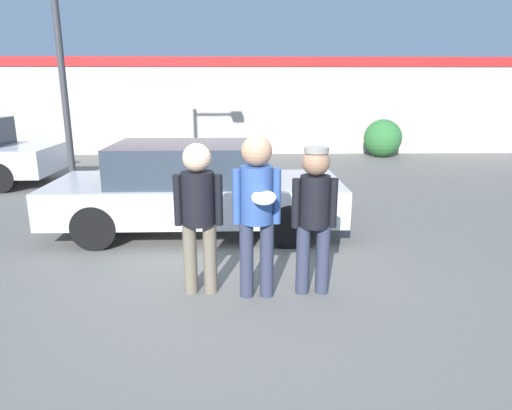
# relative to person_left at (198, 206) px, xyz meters

# --- Properties ---
(ground_plane) EXTENTS (56.00, 56.00, 0.00)m
(ground_plane) POSITION_rel_person_left_xyz_m (0.44, 0.25, -1.00)
(ground_plane) COLOR #66635E
(storefront_building) EXTENTS (24.00, 0.22, 3.09)m
(storefront_building) POSITION_rel_person_left_xyz_m (0.44, 10.43, 0.57)
(storefront_building) COLOR #B2A89E
(storefront_building) RESTS_ON ground
(person_left) EXTENTS (0.53, 0.36, 1.68)m
(person_left) POSITION_rel_person_left_xyz_m (0.00, 0.00, 0.00)
(person_left) COLOR #665B4C
(person_left) RESTS_ON ground
(person_middle_with_frisbee) EXTENTS (0.51, 0.53, 1.77)m
(person_middle_with_frisbee) POSITION_rel_person_left_xyz_m (0.62, -0.11, 0.06)
(person_middle_with_frisbee) COLOR #2D3347
(person_middle_with_frisbee) RESTS_ON ground
(person_right) EXTENTS (0.49, 0.32, 1.64)m
(person_right) POSITION_rel_person_left_xyz_m (1.25, -0.04, -0.02)
(person_right) COLOR #2D3347
(person_right) RESTS_ON ground
(parked_car_near) EXTENTS (4.45, 1.79, 1.39)m
(parked_car_near) POSITION_rel_person_left_xyz_m (-0.26, 2.23, -0.30)
(parked_car_near) COLOR #B7BABF
(parked_car_near) RESTS_ON ground
(street_lamp) EXTENTS (1.61, 0.35, 5.47)m
(street_lamp) POSITION_rel_person_left_xyz_m (-2.42, 3.82, 2.42)
(street_lamp) COLOR #38383D
(street_lamp) RESTS_ON ground
(shrub) EXTENTS (1.19, 1.19, 1.19)m
(shrub) POSITION_rel_person_left_xyz_m (4.93, 9.65, -0.41)
(shrub) COLOR #2D6B33
(shrub) RESTS_ON ground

